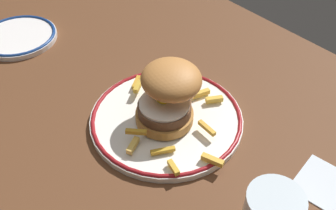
# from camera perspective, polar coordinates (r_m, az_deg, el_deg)

# --- Properties ---
(ground_plane) EXTENTS (1.37, 0.94, 0.04)m
(ground_plane) POSITION_cam_1_polar(r_m,az_deg,el_deg) (0.76, -1.86, -4.41)
(ground_plane) COLOR brown
(dinner_plate) EXTENTS (0.29, 0.29, 0.02)m
(dinner_plate) POSITION_cam_1_polar(r_m,az_deg,el_deg) (0.75, 0.00, -2.11)
(dinner_plate) COLOR white
(dinner_plate) RESTS_ON ground_plane
(burger) EXTENTS (0.12, 0.13, 0.11)m
(burger) POSITION_cam_1_polar(r_m,az_deg,el_deg) (0.71, 0.12, 1.68)
(burger) COLOR #B47835
(burger) RESTS_ON dinner_plate
(fries_pile) EXTENTS (0.28, 0.23, 0.02)m
(fries_pile) POSITION_cam_1_polar(r_m,az_deg,el_deg) (0.74, 1.06, -0.83)
(fries_pile) COLOR gold
(fries_pile) RESTS_ON dinner_plate
(side_plate) EXTENTS (0.18, 0.18, 0.02)m
(side_plate) POSITION_cam_1_polar(r_m,az_deg,el_deg) (1.04, -20.81, 9.23)
(side_plate) COLOR white
(side_plate) RESTS_ON ground_plane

